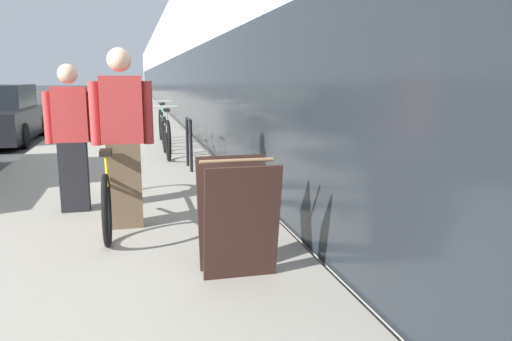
{
  "coord_description": "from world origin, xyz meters",
  "views": [
    {
      "loc": [
        6.09,
        -3.03,
        1.65
      ],
      "look_at": [
        10.37,
        14.45,
        -1.71
      ],
      "focal_mm": 35.0,
      "sensor_mm": 36.0,
      "label": 1
    }
  ],
  "objects_px": {
    "person_bystander": "(72,138)",
    "sandwich_board_sign": "(237,216)",
    "person_rider": "(123,139)",
    "cruiser_bike_middle": "(162,126)",
    "bike_rack_hoop": "(189,138)",
    "tandem_bicycle": "(111,186)",
    "cruiser_bike_nearest": "(166,136)"
  },
  "relations": [
    {
      "from": "cruiser_bike_nearest",
      "to": "sandwich_board_sign",
      "type": "relative_size",
      "value": 1.98
    },
    {
      "from": "bike_rack_hoop",
      "to": "sandwich_board_sign",
      "type": "distance_m",
      "value": 4.59
    },
    {
      "from": "tandem_bicycle",
      "to": "person_rider",
      "type": "relative_size",
      "value": 1.44
    },
    {
      "from": "person_bystander",
      "to": "sandwich_board_sign",
      "type": "relative_size",
      "value": 1.83
    },
    {
      "from": "tandem_bicycle",
      "to": "cruiser_bike_nearest",
      "type": "relative_size",
      "value": 1.44
    },
    {
      "from": "sandwich_board_sign",
      "to": "cruiser_bike_nearest",
      "type": "bearing_deg",
      "value": 91.42
    },
    {
      "from": "tandem_bicycle",
      "to": "person_rider",
      "type": "distance_m",
      "value": 0.65
    },
    {
      "from": "cruiser_bike_nearest",
      "to": "tandem_bicycle",
      "type": "bearing_deg",
      "value": -101.65
    },
    {
      "from": "person_rider",
      "to": "cruiser_bike_nearest",
      "type": "bearing_deg",
      "value": 81.1
    },
    {
      "from": "tandem_bicycle",
      "to": "sandwich_board_sign",
      "type": "xyz_separation_m",
      "value": [
        1.01,
        -1.81,
        0.09
      ]
    },
    {
      "from": "person_rider",
      "to": "sandwich_board_sign",
      "type": "relative_size",
      "value": 1.98
    },
    {
      "from": "person_rider",
      "to": "bike_rack_hoop",
      "type": "bearing_deg",
      "value": 72.38
    },
    {
      "from": "person_rider",
      "to": "tandem_bicycle",
      "type": "bearing_deg",
      "value": 115.32
    },
    {
      "from": "person_rider",
      "to": "cruiser_bike_nearest",
      "type": "relative_size",
      "value": 1.0
    },
    {
      "from": "person_bystander",
      "to": "bike_rack_hoop",
      "type": "xyz_separation_m",
      "value": [
        1.55,
        2.33,
        -0.31
      ]
    },
    {
      "from": "tandem_bicycle",
      "to": "cruiser_bike_nearest",
      "type": "xyz_separation_m",
      "value": [
        0.86,
        4.16,
        0.04
      ]
    },
    {
      "from": "cruiser_bike_nearest",
      "to": "cruiser_bike_middle",
      "type": "bearing_deg",
      "value": 88.94
    },
    {
      "from": "person_rider",
      "to": "cruiser_bike_nearest",
      "type": "height_order",
      "value": "person_rider"
    },
    {
      "from": "person_rider",
      "to": "person_bystander",
      "type": "xyz_separation_m",
      "value": [
        -0.57,
        0.77,
        -0.07
      ]
    },
    {
      "from": "person_bystander",
      "to": "cruiser_bike_nearest",
      "type": "distance_m",
      "value": 3.95
    },
    {
      "from": "person_bystander",
      "to": "cruiser_bike_middle",
      "type": "bearing_deg",
      "value": 77.32
    },
    {
      "from": "tandem_bicycle",
      "to": "cruiser_bike_middle",
      "type": "xyz_separation_m",
      "value": [
        0.9,
        6.26,
        0.04
      ]
    },
    {
      "from": "sandwich_board_sign",
      "to": "cruiser_bike_middle",
      "type": "bearing_deg",
      "value": 90.78
    },
    {
      "from": "person_bystander",
      "to": "bike_rack_hoop",
      "type": "distance_m",
      "value": 2.82
    },
    {
      "from": "tandem_bicycle",
      "to": "person_bystander",
      "type": "height_order",
      "value": "person_bystander"
    },
    {
      "from": "cruiser_bike_nearest",
      "to": "sandwich_board_sign",
      "type": "distance_m",
      "value": 5.97
    },
    {
      "from": "bike_rack_hoop",
      "to": "sandwich_board_sign",
      "type": "height_order",
      "value": "sandwich_board_sign"
    },
    {
      "from": "tandem_bicycle",
      "to": "person_rider",
      "type": "xyz_separation_m",
      "value": [
        0.16,
        -0.33,
        0.54
      ]
    },
    {
      "from": "person_rider",
      "to": "cruiser_bike_middle",
      "type": "xyz_separation_m",
      "value": [
        0.74,
        6.59,
        -0.5
      ]
    },
    {
      "from": "person_bystander",
      "to": "bike_rack_hoop",
      "type": "relative_size",
      "value": 1.95
    },
    {
      "from": "cruiser_bike_nearest",
      "to": "cruiser_bike_middle",
      "type": "height_order",
      "value": "cruiser_bike_middle"
    },
    {
      "from": "bike_rack_hoop",
      "to": "cruiser_bike_middle",
      "type": "xyz_separation_m",
      "value": [
        -0.24,
        3.48,
        -0.11
      ]
    }
  ]
}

